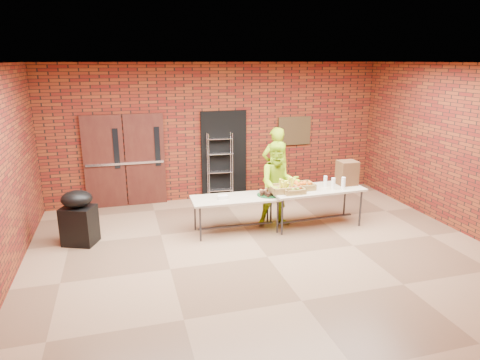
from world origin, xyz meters
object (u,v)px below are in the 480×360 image
(wire_rack, at_px, (220,166))
(table_left, at_px, (236,200))
(volunteer_man, at_px, (279,184))
(coffee_dispenser, at_px, (347,173))
(table_right, at_px, (316,191))
(volunteer_woman, at_px, (275,166))
(covered_grill, at_px, (79,217))

(wire_rack, relative_size, table_left, 0.93)
(wire_rack, height_order, table_left, wire_rack)
(wire_rack, bearing_deg, volunteer_man, -64.35)
(wire_rack, distance_m, coffee_dispenser, 3.03)
(table_right, height_order, coffee_dispenser, coffee_dispenser)
(table_left, bearing_deg, table_right, -1.57)
(wire_rack, bearing_deg, table_left, -89.86)
(volunteer_woman, bearing_deg, wire_rack, -38.72)
(wire_rack, height_order, coffee_dispenser, wire_rack)
(table_left, distance_m, volunteer_woman, 1.90)
(coffee_dispenser, xyz_separation_m, covered_grill, (-5.24, 0.24, -0.52))
(table_right, height_order, volunteer_woman, volunteer_woman)
(table_left, bearing_deg, wire_rack, 86.84)
(volunteer_man, bearing_deg, table_left, -164.62)
(wire_rack, relative_size, coffee_dispenser, 3.27)
(volunteer_woman, xyz_separation_m, volunteer_man, (-0.38, -1.25, -0.04))
(coffee_dispenser, relative_size, covered_grill, 0.49)
(coffee_dispenser, height_order, volunteer_man, volunteer_man)
(table_left, bearing_deg, covered_grill, 177.33)
(volunteer_man, bearing_deg, volunteer_woman, 81.53)
(wire_rack, height_order, volunteer_man, volunteer_man)
(table_right, relative_size, volunteer_man, 1.12)
(covered_grill, bearing_deg, wire_rack, 54.30)
(coffee_dispenser, xyz_separation_m, volunteer_woman, (-1.05, 1.37, -0.12))
(table_left, xyz_separation_m, coffee_dispenser, (2.36, -0.01, 0.38))
(covered_grill, relative_size, volunteer_woman, 0.56)
(wire_rack, xyz_separation_m, table_left, (-0.18, -2.08, -0.16))
(covered_grill, xyz_separation_m, volunteer_man, (3.80, -0.12, 0.35))
(table_right, xyz_separation_m, coffee_dispenser, (0.72, 0.09, 0.31))
(wire_rack, relative_size, table_right, 0.84)
(wire_rack, bearing_deg, table_right, -51.14)
(wire_rack, distance_m, volunteer_man, 2.11)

